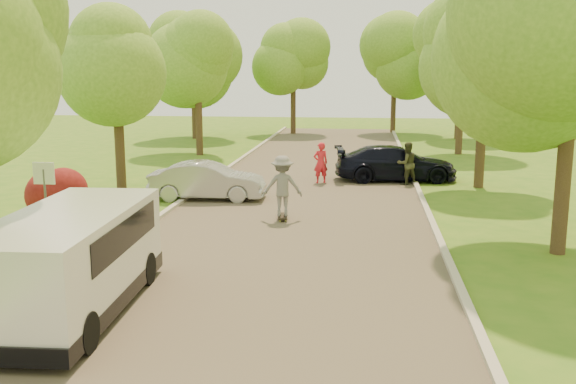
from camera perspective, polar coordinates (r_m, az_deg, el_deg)
The scene contains 21 objects.
ground at distance 11.84m, azimuth -3.77°, elevation -11.09°, with size 100.00×100.00×0.00m, color #396D19.
road at distance 19.41m, azimuth 0.59°, elevation -2.32°, with size 8.00×60.00×0.01m, color #4C4438.
curb_left at distance 20.24m, azimuth -10.88°, elevation -1.81°, with size 0.18×60.00×0.12m, color #B2AD9E.
curb_right at distance 19.39m, azimuth 12.59°, elevation -2.43°, with size 0.18×60.00×0.12m, color #B2AD9E.
street_sign at distance 17.00m, azimuth -20.81°, elevation 0.45°, with size 0.55×0.06×2.17m.
red_shrub at distance 18.62m, azimuth -19.96°, elevation -0.10°, with size 1.70×1.70×1.95m.
tree_l_midb at distance 24.47m, azimuth -14.66°, elevation 10.86°, with size 4.30×4.20×6.62m.
tree_l_far at distance 33.88m, azimuth -7.73°, elevation 12.49°, with size 4.92×4.80×7.79m.
tree_r_midb at distance 25.20m, azimuth 17.60°, elevation 11.37°, with size 4.51×4.40×7.01m.
tree_r_far at distance 35.20m, azimuth 15.74°, elevation 12.72°, with size 5.33×5.20×8.34m.
tree_bg_a at distance 42.22m, azimuth -8.15°, elevation 11.92°, with size 5.12×5.00×7.72m.
tree_bg_b at distance 43.24m, azimuth 15.44°, elevation 11.91°, with size 5.12×5.00×7.95m.
tree_bg_c at distance 45.06m, azimuth 0.75°, elevation 11.57°, with size 4.92×4.80×7.33m.
tree_bg_d at distance 46.85m, azimuth 9.76°, elevation 11.75°, with size 5.12×5.00×7.72m.
minivan at distance 12.40m, azimuth -18.72°, elevation -5.77°, with size 2.23×5.17×1.89m.
silver_sedan at distance 22.25m, azimuth -7.17°, elevation 0.99°, with size 1.38×3.96×1.30m, color #A0A1A5.
dark_sedan at distance 26.25m, azimuth 9.53°, elevation 2.54°, with size 1.98×4.87×1.41m, color black.
longboard at distance 19.20m, azimuth -0.50°, elevation -2.17°, with size 0.40×0.96×0.11m.
skateboarder at distance 19.01m, azimuth -0.50°, elevation 0.54°, with size 1.17×0.67×1.81m, color slate.
person_striped at distance 25.27m, azimuth 2.92°, elevation 2.60°, with size 0.59×0.39×1.62m, color red.
person_olive at distance 25.33m, azimuth 10.52°, elevation 2.50°, with size 0.81×0.63×1.67m, color #333620.
Camera 1 is at (2.08, -10.79, 4.41)m, focal length 40.00 mm.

